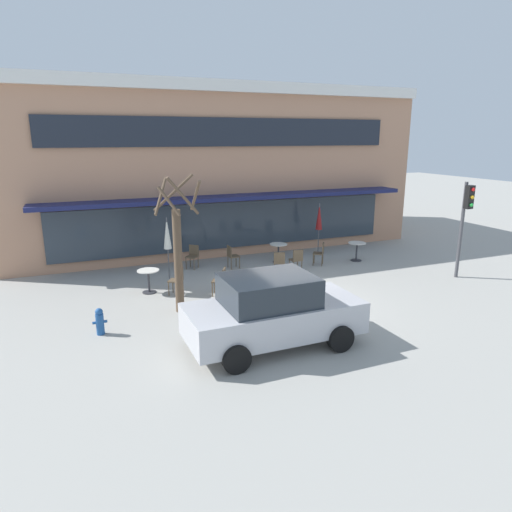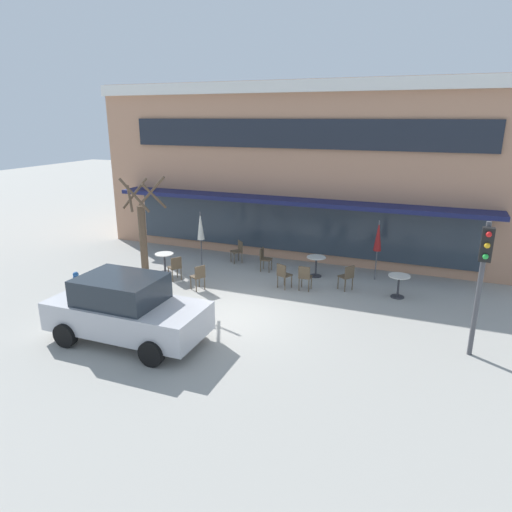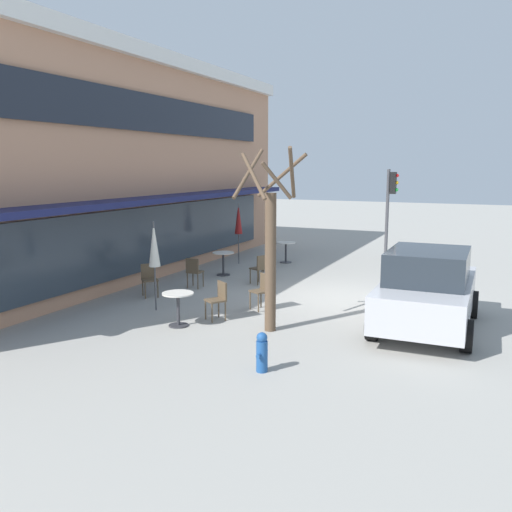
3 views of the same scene
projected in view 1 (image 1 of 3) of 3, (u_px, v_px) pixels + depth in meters
The scene contains 18 objects.
ground_plane at pixel (296, 302), 13.91m from camera, with size 80.00×80.00×0.00m, color #9E9B93.
building_facade at pixel (203, 166), 21.94m from camera, with size 17.77×9.10×7.04m.
cafe_table_near_wall at pixel (278, 250), 18.20m from camera, with size 0.70×0.70×0.76m.
cafe_table_streetside at pixel (148, 277), 14.64m from camera, with size 0.70×0.70×0.76m.
cafe_table_by_tree at pixel (357, 248), 18.43m from camera, with size 0.70×0.70×0.76m.
patio_umbrella_green_folded at pixel (319, 217), 19.11m from camera, with size 0.28×0.28×2.20m.
patio_umbrella_cream_folded at pixel (167, 234), 15.80m from camera, with size 0.28×0.28×2.20m.
cafe_chair_0 at pixel (297, 259), 16.82m from camera, with size 0.41×0.41×0.89m.
cafe_chair_1 at pixel (193, 255), 17.38m from camera, with size 0.57×0.57×0.89m.
cafe_chair_2 at pixel (178, 279), 14.43m from camera, with size 0.56×0.56×0.89m.
cafe_chair_3 at pixel (232, 255), 17.36m from camera, with size 0.42×0.42×0.89m.
cafe_chair_4 at pixel (279, 261), 16.47m from camera, with size 0.53×0.53×0.89m.
cafe_chair_5 at pixel (221, 279), 14.40m from camera, with size 0.54×0.54×0.89m.
cafe_chair_6 at pixel (320, 252), 17.81m from camera, with size 0.56×0.56×0.89m.
parked_sedan at pixel (272, 311), 10.82m from camera, with size 4.22×2.06×1.76m.
street_tree at pixel (178, 249), 12.74m from camera, with size 1.29×1.27×3.91m.
traffic_light_pole at pixel (465, 214), 15.74m from camera, with size 0.26×0.44×3.40m.
fire_hydrant at pixel (100, 321), 11.56m from camera, with size 0.36×0.20×0.71m.
Camera 1 is at (-6.11, -11.66, 4.89)m, focal length 32.00 mm.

